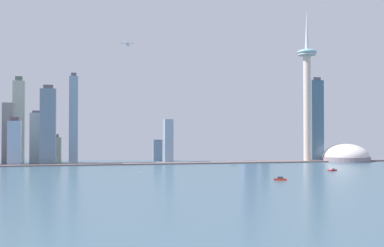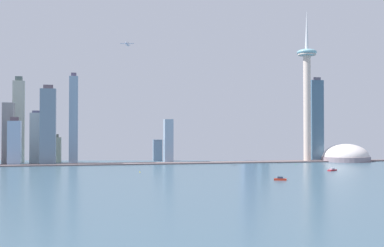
% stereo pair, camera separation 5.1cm
% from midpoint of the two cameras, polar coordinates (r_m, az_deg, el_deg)
% --- Properties ---
extents(ground_plane, '(6000.00, 6000.00, 0.00)m').
position_cam_midpoint_polar(ground_plane, '(410.26, 14.39, -9.19)').
color(ground_plane, '#3C586A').
extents(waterfront_pier, '(900.03, 47.11, 2.04)m').
position_cam_midpoint_polar(waterfront_pier, '(906.08, -0.81, -4.73)').
color(waterfront_pier, '#665658').
rests_on(waterfront_pier, ground).
extents(observation_tower, '(40.06, 40.06, 309.17)m').
position_cam_midpoint_polar(observation_tower, '(996.70, 13.58, 4.52)').
color(observation_tower, beige).
rests_on(observation_tower, ground).
extents(stadium_dome, '(95.87, 95.87, 51.72)m').
position_cam_midpoint_polar(stadium_dome, '(1016.30, 17.90, -3.84)').
color(stadium_dome, gray).
rests_on(stadium_dome, ground).
extents(skyscraper_0, '(21.56, 12.05, 167.74)m').
position_cam_midpoint_polar(skyscraper_0, '(983.48, -20.03, 0.30)').
color(skyscraper_0, '#ADB2A5').
rests_on(skyscraper_0, ground).
extents(skyscraper_1, '(27.34, 13.53, 174.65)m').
position_cam_midpoint_polar(skyscraper_1, '(1034.04, 14.66, 0.43)').
color(skyscraper_1, '#42637E').
rests_on(skyscraper_1, ground).
extents(skyscraper_2, '(16.06, 21.16, 170.33)m').
position_cam_midpoint_polar(skyscraper_2, '(919.68, -13.98, 0.48)').
color(skyscraper_2, '#7F9BB6').
rests_on(skyscraper_2, ground).
extents(skyscraper_3, '(16.83, 19.94, 84.28)m').
position_cam_midpoint_polar(skyscraper_3, '(926.13, -2.85, -2.10)').
color(skyscraper_3, '#8CA6C0').
rests_on(skyscraper_3, ground).
extents(skyscraper_4, '(27.80, 17.66, 144.71)m').
position_cam_midpoint_polar(skyscraper_4, '(899.42, -16.83, -0.30)').
color(skyscraper_4, slate).
rests_on(skyscraper_4, ground).
extents(skyscraper_6, '(22.41, 17.94, 86.20)m').
position_cam_midpoint_polar(skyscraper_6, '(907.30, -20.47, -2.12)').
color(skyscraper_6, '#94AFD2').
rests_on(skyscraper_6, ground).
extents(skyscraper_7, '(18.34, 13.13, 44.02)m').
position_cam_midpoint_polar(skyscraper_7, '(992.82, -4.15, -3.20)').
color(skyscraper_7, '#71899F').
rests_on(skyscraper_7, ground).
extents(skyscraper_8, '(26.16, 25.60, 179.50)m').
position_cam_midpoint_polar(skyscraper_8, '(1043.69, 6.75, 0.52)').
color(skyscraper_8, slate).
rests_on(skyscraper_8, ground).
extents(skyscraper_9, '(21.02, 13.79, 99.72)m').
position_cam_midpoint_polar(skyscraper_9, '(941.58, -18.18, -1.64)').
color(skyscraper_9, '#A8B6BA').
rests_on(skyscraper_9, ground).
extents(skyscraper_10, '(19.36, 23.57, 113.11)m').
position_cam_midpoint_polar(skyscraper_10, '(937.51, -21.11, -1.13)').
color(skyscraper_10, gray).
rests_on(skyscraper_10, ground).
extents(skyscraper_11, '(19.15, 25.94, 84.71)m').
position_cam_midpoint_polar(skyscraper_11, '(1027.71, 8.48, -2.07)').
color(skyscraper_11, slate).
rests_on(skyscraper_11, ground).
extents(skyscraper_12, '(24.81, 26.89, 55.39)m').
position_cam_midpoint_polar(skyscraper_12, '(973.08, -16.11, -2.97)').
color(skyscraper_12, '#ABB096').
rests_on(skyscraper_12, ground).
extents(boat_1, '(15.29, 9.87, 4.60)m').
position_cam_midpoint_polar(boat_1, '(593.17, 10.50, -6.54)').
color(boat_1, '#AA2717').
rests_on(boat_1, ground).
extents(boat_2, '(18.06, 13.67, 3.98)m').
position_cam_midpoint_polar(boat_2, '(760.35, 16.40, -5.34)').
color(boat_2, '#A61F28').
rests_on(boat_2, ground).
extents(channel_buoy_0, '(1.39, 1.39, 2.41)m').
position_cam_midpoint_polar(channel_buoy_0, '(703.48, -6.24, -5.74)').
color(channel_buoy_0, yellow).
rests_on(channel_buoy_0, ground).
extents(channel_buoy_1, '(1.01, 1.01, 2.14)m').
position_cam_midpoint_polar(channel_buoy_1, '(884.34, 12.29, -4.79)').
color(channel_buoy_1, green).
rests_on(channel_buoy_1, ground).
extents(airplane, '(25.00, 27.75, 7.72)m').
position_cam_midpoint_polar(airplane, '(857.25, -7.77, 9.40)').
color(airplane, '#AAB3CF').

